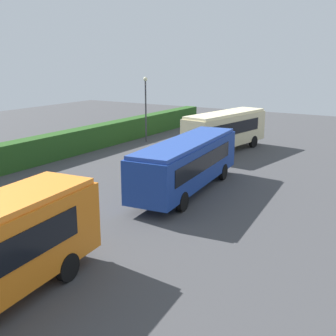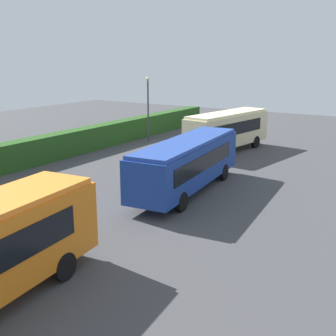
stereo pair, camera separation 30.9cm
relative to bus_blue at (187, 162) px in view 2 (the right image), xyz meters
name	(u,v)px [view 2 (the right image)]	position (x,y,z in m)	size (l,w,h in m)	color
ground_plane	(161,206)	(-2.88, -0.13, -1.73)	(81.39, 81.39, 0.00)	#424244
bus_blue	(187,162)	(0.00, 0.00, 0.00)	(10.40, 3.40, 2.97)	navy
bus_cream	(228,129)	(11.07, 2.56, 0.10)	(9.15, 3.70, 3.17)	beige
person_left	(163,165)	(1.16, 2.37, -0.78)	(0.45, 0.48, 1.79)	olive
person_center	(175,161)	(2.80, 2.53, -0.88)	(0.55, 0.51, 1.63)	olive
hedge_row	(4,158)	(-2.88, 12.37, -0.78)	(52.69, 1.31, 1.90)	#26501C
traffic_cone	(194,134)	(15.10, 7.88, -1.43)	(0.36, 0.36, 0.60)	orange
lamppost	(148,102)	(11.00, 10.32, 1.86)	(0.36, 0.36, 5.77)	#38383D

